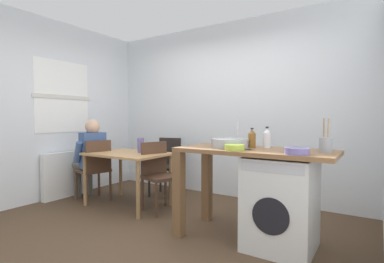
{
  "coord_description": "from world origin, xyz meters",
  "views": [
    {
      "loc": [
        2.03,
        -2.39,
        1.22
      ],
      "look_at": [
        0.19,
        0.45,
        1.06
      ],
      "focal_mm": 27.1,
      "sensor_mm": 36.0,
      "label": 1
    }
  ],
  "objects_px": {
    "dining_table": "(128,160)",
    "bottle_tall_green": "(252,139)",
    "washing_machine": "(281,203)",
    "colander": "(297,151)",
    "chair_spare_by_wall": "(167,163)",
    "vase": "(141,145)",
    "chair_opposite": "(158,172)",
    "bottle_squat_brown": "(267,138)",
    "seated_person": "(90,155)",
    "chair_person_seat": "(95,167)",
    "utensil_crock": "(326,144)",
    "mixing_bowl": "(235,147)"
  },
  "relations": [
    {
      "from": "dining_table",
      "to": "chair_person_seat",
      "type": "bearing_deg",
      "value": -168.01
    },
    {
      "from": "bottle_tall_green",
      "to": "bottle_squat_brown",
      "type": "bearing_deg",
      "value": 18.85
    },
    {
      "from": "chair_spare_by_wall",
      "to": "bottle_squat_brown",
      "type": "relative_size",
      "value": 4.19
    },
    {
      "from": "chair_spare_by_wall",
      "to": "mixing_bowl",
      "type": "height_order",
      "value": "mixing_bowl"
    },
    {
      "from": "washing_machine",
      "to": "bottle_tall_green",
      "type": "height_order",
      "value": "bottle_tall_green"
    },
    {
      "from": "chair_opposite",
      "to": "chair_spare_by_wall",
      "type": "distance_m",
      "value": 0.8
    },
    {
      "from": "chair_opposite",
      "to": "seated_person",
      "type": "relative_size",
      "value": 0.75
    },
    {
      "from": "chair_person_seat",
      "to": "mixing_bowl",
      "type": "relative_size",
      "value": 4.78
    },
    {
      "from": "dining_table",
      "to": "utensil_crock",
      "type": "relative_size",
      "value": 3.67
    },
    {
      "from": "chair_opposite",
      "to": "bottle_squat_brown",
      "type": "relative_size",
      "value": 4.19
    },
    {
      "from": "bottle_tall_green",
      "to": "colander",
      "type": "xyz_separation_m",
      "value": [
        0.51,
        -0.31,
        -0.06
      ]
    },
    {
      "from": "chair_person_seat",
      "to": "chair_opposite",
      "type": "bearing_deg",
      "value": -66.86
    },
    {
      "from": "mixing_bowl",
      "to": "vase",
      "type": "distance_m",
      "value": 1.71
    },
    {
      "from": "chair_spare_by_wall",
      "to": "colander",
      "type": "relative_size",
      "value": 4.5
    },
    {
      "from": "chair_spare_by_wall",
      "to": "vase",
      "type": "distance_m",
      "value": 0.75
    },
    {
      "from": "chair_person_seat",
      "to": "colander",
      "type": "distance_m",
      "value": 2.95
    },
    {
      "from": "washing_machine",
      "to": "colander",
      "type": "bearing_deg",
      "value": -49.26
    },
    {
      "from": "chair_opposite",
      "to": "mixing_bowl",
      "type": "distance_m",
      "value": 1.45
    },
    {
      "from": "bottle_tall_green",
      "to": "mixing_bowl",
      "type": "xyz_separation_m",
      "value": [
        -0.06,
        -0.29,
        -0.06
      ]
    },
    {
      "from": "chair_spare_by_wall",
      "to": "washing_machine",
      "type": "height_order",
      "value": "chair_spare_by_wall"
    },
    {
      "from": "dining_table",
      "to": "bottle_tall_green",
      "type": "height_order",
      "value": "bottle_tall_green"
    },
    {
      "from": "chair_opposite",
      "to": "bottle_tall_green",
      "type": "xyz_separation_m",
      "value": [
        1.36,
        -0.17,
        0.5
      ]
    },
    {
      "from": "utensil_crock",
      "to": "washing_machine",
      "type": "bearing_deg",
      "value": -171.9
    },
    {
      "from": "dining_table",
      "to": "bottle_tall_green",
      "type": "distance_m",
      "value": 1.88
    },
    {
      "from": "chair_opposite",
      "to": "washing_machine",
      "type": "xyz_separation_m",
      "value": [
        1.69,
        -0.26,
        -0.08
      ]
    },
    {
      "from": "mixing_bowl",
      "to": "colander",
      "type": "bearing_deg",
      "value": -2.01
    },
    {
      "from": "chair_person_seat",
      "to": "seated_person",
      "type": "height_order",
      "value": "seated_person"
    },
    {
      "from": "chair_person_seat",
      "to": "utensil_crock",
      "type": "relative_size",
      "value": 3.0
    },
    {
      "from": "seated_person",
      "to": "vase",
      "type": "xyz_separation_m",
      "value": [
        0.85,
        0.18,
        0.17
      ]
    },
    {
      "from": "colander",
      "to": "vase",
      "type": "distance_m",
      "value": 2.26
    },
    {
      "from": "washing_machine",
      "to": "bottle_tall_green",
      "type": "xyz_separation_m",
      "value": [
        -0.32,
        0.09,
        0.58
      ]
    },
    {
      "from": "dining_table",
      "to": "vase",
      "type": "bearing_deg",
      "value": 33.69
    },
    {
      "from": "chair_person_seat",
      "to": "bottle_squat_brown",
      "type": "height_order",
      "value": "bottle_squat_brown"
    },
    {
      "from": "bottle_squat_brown",
      "to": "mixing_bowl",
      "type": "xyz_separation_m",
      "value": [
        -0.2,
        -0.34,
        -0.07
      ]
    },
    {
      "from": "bottle_tall_green",
      "to": "utensil_crock",
      "type": "relative_size",
      "value": 0.67
    },
    {
      "from": "washing_machine",
      "to": "mixing_bowl",
      "type": "xyz_separation_m",
      "value": [
        -0.38,
        -0.2,
        0.52
      ]
    },
    {
      "from": "colander",
      "to": "chair_spare_by_wall",
      "type": "bearing_deg",
      "value": 152.61
    },
    {
      "from": "bottle_tall_green",
      "to": "colander",
      "type": "relative_size",
      "value": 1.0
    },
    {
      "from": "seated_person",
      "to": "vase",
      "type": "bearing_deg",
      "value": -65.42
    },
    {
      "from": "mixing_bowl",
      "to": "utensil_crock",
      "type": "xyz_separation_m",
      "value": [
        0.75,
        0.25,
        0.04
      ]
    },
    {
      "from": "chair_person_seat",
      "to": "utensil_crock",
      "type": "xyz_separation_m",
      "value": [
        3.08,
        -0.02,
        0.48
      ]
    },
    {
      "from": "chair_opposite",
      "to": "vase",
      "type": "xyz_separation_m",
      "value": [
        -0.33,
        0.03,
        0.34
      ]
    },
    {
      "from": "chair_spare_by_wall",
      "to": "utensil_crock",
      "type": "relative_size",
      "value": 3.0
    },
    {
      "from": "colander",
      "to": "seated_person",
      "type": "bearing_deg",
      "value": 174.01
    },
    {
      "from": "bottle_tall_green",
      "to": "bottle_squat_brown",
      "type": "height_order",
      "value": "bottle_squat_brown"
    },
    {
      "from": "bottle_squat_brown",
      "to": "utensil_crock",
      "type": "height_order",
      "value": "utensil_crock"
    },
    {
      "from": "chair_opposite",
      "to": "bottle_squat_brown",
      "type": "height_order",
      "value": "bottle_squat_brown"
    },
    {
      "from": "seated_person",
      "to": "dining_table",
      "type": "bearing_deg",
      "value": -70.82
    },
    {
      "from": "chair_person_seat",
      "to": "bottle_squat_brown",
      "type": "distance_m",
      "value": 2.58
    },
    {
      "from": "chair_spare_by_wall",
      "to": "colander",
      "type": "xyz_separation_m",
      "value": [
        2.27,
        -1.18,
        0.44
      ]
    }
  ]
}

